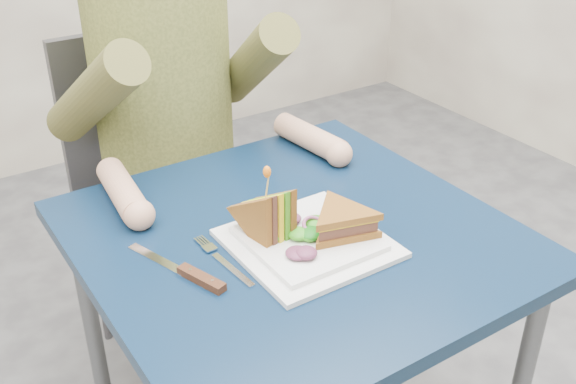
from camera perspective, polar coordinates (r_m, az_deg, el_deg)
table at (r=1.29m, az=0.55°, el=-6.33°), size 0.75×0.75×0.73m
chair at (r=1.85m, az=-10.89°, el=1.05°), size 0.42×0.40×0.93m
diner at (r=1.61m, az=-10.52°, el=11.20°), size 0.54×0.59×0.74m
plate at (r=1.21m, az=1.71°, el=-4.21°), size 0.26×0.26×0.02m
sandwich_flat at (r=1.20m, az=4.58°, el=-2.51°), size 0.18×0.18×0.05m
sandwich_upright at (r=1.19m, az=-1.72°, el=-2.21°), size 0.09×0.15×0.15m
fork at (r=1.17m, az=-5.41°, el=-5.91°), size 0.03×0.18×0.01m
knife at (r=1.14m, az=-8.07°, el=-6.95°), size 0.09×0.21×0.02m
toothpick at (r=1.15m, az=-1.77°, el=0.49°), size 0.01×0.01×0.06m
toothpick_frill at (r=1.14m, az=-1.79°, el=1.72°), size 0.01×0.01×0.02m
lettuce_spill at (r=1.20m, az=1.65°, el=-3.08°), size 0.15×0.13×0.02m
onion_ring at (r=1.20m, az=2.18°, el=-2.84°), size 0.04×0.04×0.02m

